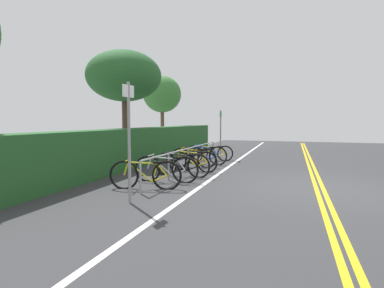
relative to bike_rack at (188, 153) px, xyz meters
The scene contains 17 objects.
ground_plane 4.18m from the bike_rack, 108.91° to the right, with size 35.16×12.56×0.05m, color #353538.
centre_line_yellow_inner 4.25m from the bike_rack, 108.55° to the right, with size 31.65×0.10×0.00m, color gold.
centre_line_yellow_outer 4.11m from the bike_rack, 109.27° to the right, with size 31.65×0.10×0.00m, color gold.
bike_lane_stripe_white 1.82m from the bike_rack, 141.29° to the right, with size 31.65×0.12×0.00m, color white.
bike_rack is the anchor object (origin of this frame).
bicycle_0 2.81m from the bike_rack, behind, with size 0.59×1.74×0.75m.
bicycle_1 1.86m from the bike_rack, behind, with size 0.46×1.80×0.77m.
bicycle_2 0.94m from the bike_rack, behind, with size 0.46×1.80×0.75m.
bicycle_3 0.28m from the bike_rack, 70.77° to the right, with size 0.46×1.79×0.73m.
bicycle_4 0.96m from the bike_rack, ahead, with size 0.46×1.69×0.72m.
bicycle_5 1.79m from the bike_rack, ahead, with size 0.46×1.71×0.75m.
bicycle_6 2.80m from the bike_rack, ahead, with size 0.59×1.67×0.69m.
sign_post_near 4.12m from the bike_rack, behind, with size 0.36×0.06×2.43m.
sign_post_far 3.76m from the bike_rack, ahead, with size 0.36×0.06×2.12m.
hedge_backdrop 2.78m from the bike_rack, 57.27° to the left, with size 15.54×0.87×1.38m, color #235626.
tree_mid 4.78m from the bike_rack, 62.95° to the left, with size 3.06×3.06×4.53m.
tree_far_right 9.48m from the bike_rack, 29.40° to the left, with size 2.33×2.33×4.41m.
Camera 1 is at (-7.99, 0.64, 1.66)m, focal length 28.35 mm.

